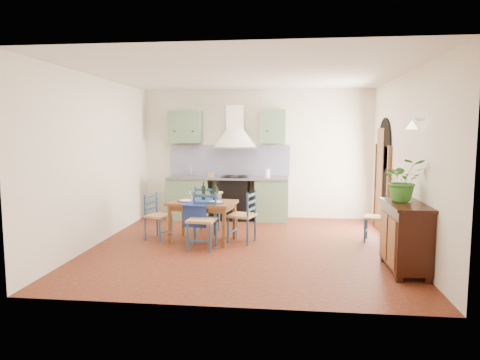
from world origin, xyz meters
name	(u,v)px	position (x,y,z in m)	size (l,w,h in m)	color
floor	(246,246)	(0.00, 0.00, 0.00)	(5.00, 5.00, 0.00)	#43160E
back_wall	(234,171)	(-0.47, 2.29, 1.05)	(5.00, 0.96, 2.80)	silver
right_wall	(400,166)	(2.50, 0.28, 1.34)	(0.26, 5.00, 2.80)	silver
left_wall	(98,161)	(-2.50, 0.00, 1.40)	(0.04, 5.00, 2.80)	silver
ceiling	(246,74)	(0.00, 0.00, 2.80)	(5.00, 5.00, 0.01)	silver
dining_table	(203,206)	(-0.76, 0.23, 0.62)	(1.19, 0.93, 1.01)	brown
chair_near	(202,220)	(-0.68, -0.23, 0.47)	(0.46, 0.46, 0.91)	navy
chair_far	(207,209)	(-0.81, 0.87, 0.46)	(0.45, 0.45, 0.89)	navy
chair_left	(157,216)	(-1.59, 0.28, 0.42)	(0.49, 0.49, 0.81)	navy
chair_right	(244,216)	(-0.06, 0.24, 0.46)	(0.52, 0.52, 0.89)	navy
chair_spare	(377,218)	(2.23, 0.56, 0.41)	(0.46, 0.46, 0.80)	navy
sideboard	(405,235)	(2.26, -1.05, 0.51)	(0.50, 1.05, 0.94)	black
potted_plant	(403,180)	(2.25, -0.90, 1.23)	(0.53, 0.46, 0.59)	#307424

